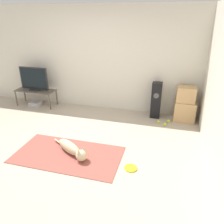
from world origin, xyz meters
The scene contains 14 objects.
ground_plane centered at (0.00, 0.00, 0.00)m, with size 12.00×12.00×0.00m, color #B2A38E.
wall_back centered at (0.00, 2.10, 1.27)m, with size 8.00×0.06×2.55m.
area_rug centered at (0.19, -0.22, 0.01)m, with size 1.91×1.00×0.01m.
dog centered at (0.27, -0.19, 0.12)m, with size 0.86×0.56×0.26m.
frisbee centered at (1.36, -0.30, 0.01)m, with size 0.21×0.21×0.03m.
cardboard_box_lower centered at (2.23, 1.80, 0.24)m, with size 0.48×0.37×0.47m.
cardboard_box_upper centered at (2.21, 1.81, 0.65)m, with size 0.41×0.32×0.35m.
floor_speaker centered at (1.56, 1.82, 0.43)m, with size 0.23×0.23×0.87m.
tv_stand centered at (-1.67, 1.73, 0.39)m, with size 1.08×0.43×0.44m.
tv centered at (-1.67, 1.74, 0.74)m, with size 0.80×0.20×0.62m.
tennis_ball_by_boxes centered at (1.67, 1.49, 0.03)m, with size 0.07×0.07×0.07m.
tennis_ball_near_speaker centered at (1.89, 1.59, 0.03)m, with size 0.07×0.07×0.07m.
tennis_ball_loose_on_carpet centered at (1.82, 1.39, 0.03)m, with size 0.07×0.07×0.07m.
game_console centered at (-1.73, 1.73, 0.05)m, with size 0.28×0.26×0.09m.
Camera 1 is at (1.82, -3.17, 2.31)m, focal length 35.00 mm.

